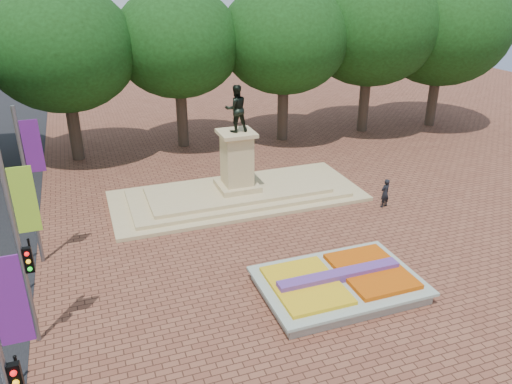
# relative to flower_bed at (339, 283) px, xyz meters

# --- Properties ---
(ground) EXTENTS (90.00, 90.00, 0.00)m
(ground) POSITION_rel_flower_bed_xyz_m (-1.03, 2.00, -0.38)
(ground) COLOR brown
(ground) RESTS_ON ground
(flower_bed) EXTENTS (6.30, 4.30, 0.91)m
(flower_bed) POSITION_rel_flower_bed_xyz_m (0.00, 0.00, 0.00)
(flower_bed) COLOR gray
(flower_bed) RESTS_ON ground
(monument) EXTENTS (14.00, 6.00, 6.40)m
(monument) POSITION_rel_flower_bed_xyz_m (-1.03, 10.00, 0.50)
(monument) COLOR tan
(monument) RESTS_ON ground
(tree_row_back) EXTENTS (44.80, 8.80, 10.43)m
(tree_row_back) POSITION_rel_flower_bed_xyz_m (1.31, 20.00, 6.29)
(tree_row_back) COLOR #382A1E
(tree_row_back) RESTS_ON ground
(banner_poles) EXTENTS (0.88, 11.17, 7.00)m
(banner_poles) POSITION_rel_flower_bed_xyz_m (-11.10, 0.69, 3.50)
(banner_poles) COLOR slate
(banner_poles) RESTS_ON ground
(bollard_row) EXTENTS (0.12, 13.12, 0.98)m
(bollard_row) POSITION_rel_flower_bed_xyz_m (-11.73, 0.50, 0.15)
(bollard_row) COLOR black
(bollard_row) RESTS_ON ground
(pedestrian) EXTENTS (0.67, 0.52, 1.61)m
(pedestrian) POSITION_rel_flower_bed_xyz_m (6.11, 6.16, 0.43)
(pedestrian) COLOR black
(pedestrian) RESTS_ON ground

